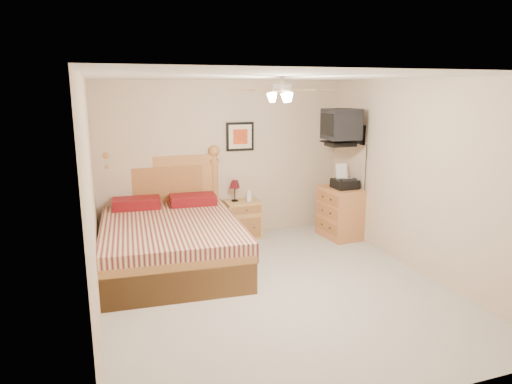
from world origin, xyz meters
The scene contains 17 objects.
floor centered at (0.00, 0.00, 0.00)m, with size 4.50×4.50×0.00m, color #ABA59A.
ceiling centered at (0.00, 0.00, 2.50)m, with size 4.00×4.50×0.04m, color white.
wall_back centered at (0.00, 2.25, 1.25)m, with size 4.00×0.04×2.50m, color #C5AC91.
wall_front centered at (0.00, -2.25, 1.25)m, with size 4.00×0.04×2.50m, color #C5AC91.
wall_left centered at (-2.00, 0.00, 1.25)m, with size 0.04×4.50×2.50m, color #C5AC91.
wall_right centered at (2.00, 0.00, 1.25)m, with size 0.04×4.50×2.50m, color #C5AC91.
bed centered at (-1.05, 1.12, 0.75)m, with size 1.77×2.32×1.51m, color #B97037, non-canonical shape.
nightstand centered at (0.23, 2.00, 0.30)m, with size 0.56×0.42×0.60m, color #AE7E4D.
table_lamp centered at (0.12, 2.06, 0.77)m, with size 0.19×0.19×0.34m, color #4F0E17, non-canonical shape.
lotion_bottle centered at (0.33, 1.96, 0.71)m, with size 0.09×0.09×0.22m, color white.
framed_picture centered at (0.27, 2.23, 1.62)m, with size 0.46×0.04×0.46m, color black.
dresser centered at (1.73, 1.50, 0.41)m, with size 0.48×0.70×0.82m, color #BB6F3E.
fax_machine centered at (1.77, 1.45, 1.01)m, with size 0.36×0.38×0.38m, color black, non-canonical shape.
magazine_lower centered at (1.68, 1.73, 0.84)m, with size 0.21×0.29×0.03m, color #B5A694.
magazine_upper centered at (1.70, 1.75, 0.86)m, with size 0.18×0.24×0.02m, color gray.
wall_tv centered at (1.75, 1.34, 1.81)m, with size 0.56×0.46×0.58m, color black, non-canonical shape.
ceiling_fan centered at (0.00, -0.20, 2.36)m, with size 1.14×1.14×0.28m, color silver, non-canonical shape.
Camera 1 is at (-1.88, -4.80, 2.37)m, focal length 32.00 mm.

